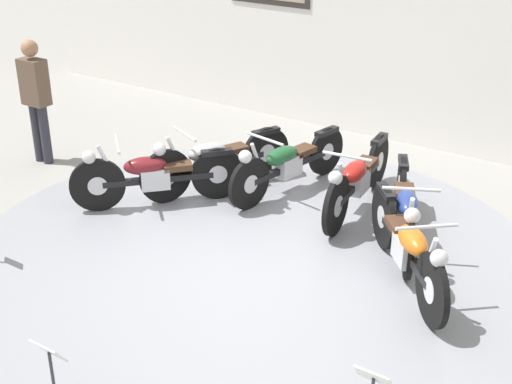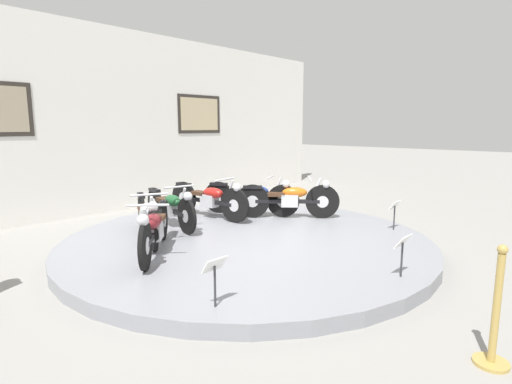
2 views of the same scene
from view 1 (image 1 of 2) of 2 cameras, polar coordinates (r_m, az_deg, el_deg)
ground_plane at (r=7.25m, az=-0.44°, el=-6.05°), size 60.00×60.00×0.00m
display_platform at (r=7.20m, az=-0.44°, el=-5.46°), size 5.81×5.81×0.17m
motorcycle_maroon at (r=8.05m, az=-8.13°, el=1.43°), size 1.38×1.48×0.78m
motorcycle_silver at (r=8.36m, az=-3.34°, el=2.62°), size 0.87×1.83×0.79m
motorcycle_green at (r=8.31m, az=2.51°, el=2.40°), size 0.56×1.93×0.78m
motorcycle_red at (r=7.92m, az=8.11°, el=1.13°), size 0.54×1.99×0.80m
motorcycle_blue at (r=7.31m, az=11.86°, el=-1.34°), size 0.91×1.82×0.80m
motorcycle_orange at (r=6.63m, az=12.05°, el=-4.25°), size 1.36×1.54×0.80m
info_placard_front_centre at (r=5.38m, az=-16.17°, el=-12.67°), size 0.26×0.11×0.51m
visitor_standing at (r=9.85m, az=-17.20°, el=7.45°), size 0.36×0.22×1.67m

